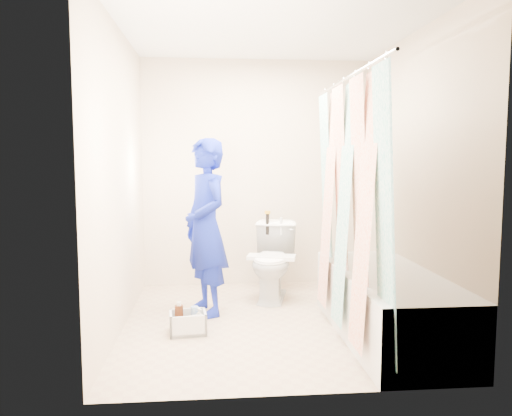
{
  "coord_description": "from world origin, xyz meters",
  "views": [
    {
      "loc": [
        -0.48,
        -4.03,
        1.37
      ],
      "look_at": [
        -0.08,
        0.45,
        0.92
      ],
      "focal_mm": 35.0,
      "sensor_mm": 36.0,
      "label": 1
    }
  ],
  "objects": [
    {
      "name": "bathtub",
      "position": [
        0.85,
        -0.43,
        0.27
      ],
      "size": [
        0.7,
        1.75,
        0.5
      ],
      "color": "silver",
      "rests_on": "ground"
    },
    {
      "name": "cleaning_caddy",
      "position": [
        -0.66,
        -0.21,
        0.08
      ],
      "size": [
        0.3,
        0.25,
        0.22
      ],
      "rotation": [
        0.0,
        0.0,
        0.1
      ],
      "color": "silver",
      "rests_on": "ground"
    },
    {
      "name": "ceiling",
      "position": [
        0.0,
        0.0,
        2.4
      ],
      "size": [
        2.4,
        2.6,
        0.02
      ],
      "primitive_type": "cube",
      "color": "silver",
      "rests_on": "wall_back"
    },
    {
      "name": "tank_lid",
      "position": [
        0.08,
        0.59,
        0.43
      ],
      "size": [
        0.49,
        0.3,
        0.03
      ],
      "primitive_type": "cube",
      "rotation": [
        0.0,
        0.0,
        -0.24
      ],
      "color": "white",
      "rests_on": "toilet"
    },
    {
      "name": "wall_left",
      "position": [
        -1.2,
        0.0,
        1.2
      ],
      "size": [
        0.02,
        2.6,
        2.4
      ],
      "primitive_type": "cube",
      "color": "beige",
      "rests_on": "ground"
    },
    {
      "name": "tank_internals",
      "position": [
        0.12,
        0.9,
        0.73
      ],
      "size": [
        0.18,
        0.08,
        0.24
      ],
      "color": "black",
      "rests_on": "toilet"
    },
    {
      "name": "toilet",
      "position": [
        0.11,
        0.7,
        0.37
      ],
      "size": [
        0.57,
        0.8,
        0.74
      ],
      "primitive_type": "imported",
      "rotation": [
        0.0,
        0.0,
        -0.24
      ],
      "color": "white",
      "rests_on": "ground"
    },
    {
      "name": "wall_back",
      "position": [
        0.0,
        1.3,
        1.2
      ],
      "size": [
        2.4,
        0.02,
        2.4
      ],
      "primitive_type": "cube",
      "color": "beige",
      "rests_on": "ground"
    },
    {
      "name": "shower_curtain",
      "position": [
        0.52,
        -0.43,
        1.02
      ],
      "size": [
        0.06,
        1.75,
        1.8
      ],
      "primitive_type": "cube",
      "color": "white",
      "rests_on": "curtain_rod"
    },
    {
      "name": "plumber",
      "position": [
        -0.53,
        0.29,
        0.77
      ],
      "size": [
        0.57,
        0.66,
        1.54
      ],
      "primitive_type": "imported",
      "rotation": [
        0.0,
        0.0,
        -1.13
      ],
      "color": "#102EA6",
      "rests_on": "ground"
    },
    {
      "name": "wall_right",
      "position": [
        1.2,
        0.0,
        1.2
      ],
      "size": [
        0.02,
        2.6,
        2.4
      ],
      "primitive_type": "cube",
      "color": "beige",
      "rests_on": "ground"
    },
    {
      "name": "floor",
      "position": [
        0.0,
        0.0,
        0.0
      ],
      "size": [
        2.6,
        2.6,
        0.0
      ],
      "primitive_type": "plane",
      "color": "tan",
      "rests_on": "ground"
    },
    {
      "name": "curtain_rod",
      "position": [
        0.52,
        -0.43,
        1.95
      ],
      "size": [
        0.02,
        1.9,
        0.02
      ],
      "primitive_type": "cylinder",
      "rotation": [
        1.57,
        0.0,
        0.0
      ],
      "color": "silver",
      "rests_on": "wall_back"
    },
    {
      "name": "wall_front",
      "position": [
        0.0,
        -1.3,
        1.2
      ],
      "size": [
        2.4,
        0.02,
        2.4
      ],
      "primitive_type": "cube",
      "color": "beige",
      "rests_on": "ground"
    }
  ]
}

